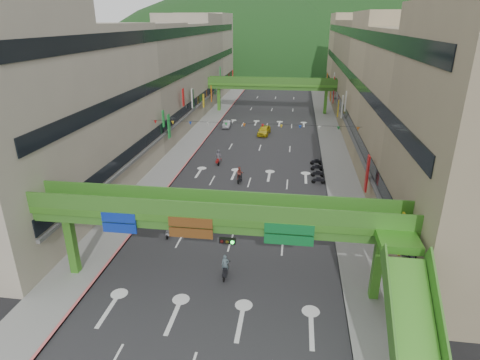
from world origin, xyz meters
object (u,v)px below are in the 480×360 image
at_px(scooter_rider_near, 225,267).
at_px(pedestrian_red, 380,255).
at_px(car_silver, 227,124).
at_px(overpass_near, 228,227).
at_px(scooter_rider_mid, 240,175).
at_px(car_yellow, 264,130).

height_order(scooter_rider_near, pedestrian_red, scooter_rider_near).
bearing_deg(car_silver, scooter_rider_near, -82.10).
relative_size(overpass_near, scooter_rider_near, 14.79).
distance_m(scooter_rider_mid, car_yellow, 21.58).
xyz_separation_m(overpass_near, pedestrian_red, (11.27, 4.96, -4.33)).
distance_m(scooter_rider_near, car_yellow, 40.42).
bearing_deg(car_yellow, overpass_near, -83.15).
height_order(car_silver, pedestrian_red, pedestrian_red).
bearing_deg(scooter_rider_mid, car_silver, 102.91).
relative_size(scooter_rider_near, car_silver, 0.51).
bearing_deg(car_yellow, scooter_rider_near, -83.83).
bearing_deg(pedestrian_red, scooter_rider_mid, 97.07).
bearing_deg(pedestrian_red, scooter_rider_near, 162.25).
bearing_deg(scooter_rider_near, car_yellow, 90.61).
distance_m(car_silver, car_yellow, 8.08).
distance_m(overpass_near, scooter_rider_mid, 21.02).
bearing_deg(pedestrian_red, car_silver, 81.47).
height_order(car_silver, car_yellow, car_yellow).
bearing_deg(car_silver, overpass_near, -81.80).
relative_size(scooter_rider_mid, pedestrian_red, 1.11).
relative_size(car_silver, car_yellow, 0.83).
bearing_deg(pedestrian_red, car_yellow, 74.68).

